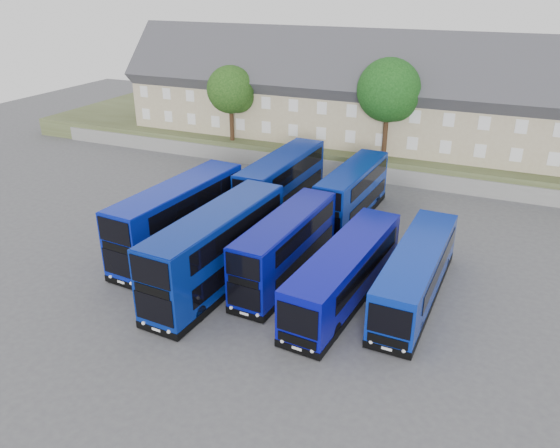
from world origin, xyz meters
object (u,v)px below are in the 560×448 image
(tree_west, at_px, (232,91))
(tree_mid, at_px, (390,93))
(dd_front_mid, at_px, (217,251))
(coach_east_a, at_px, (345,274))
(dd_front_left, at_px, (179,219))

(tree_west, bearing_deg, tree_mid, 1.79)
(dd_front_mid, relative_size, tree_west, 1.61)
(coach_east_a, relative_size, tree_west, 1.64)
(tree_west, relative_size, tree_mid, 0.83)
(dd_front_mid, distance_m, tree_west, 26.72)
(tree_west, bearing_deg, coach_east_a, -49.03)
(tree_mid, bearing_deg, dd_front_left, -114.00)
(dd_front_mid, height_order, tree_mid, tree_mid)
(dd_front_mid, bearing_deg, dd_front_left, 150.33)
(dd_front_left, bearing_deg, dd_front_mid, -28.59)
(dd_front_left, height_order, tree_mid, tree_mid)
(coach_east_a, height_order, tree_mid, tree_mid)
(dd_front_left, bearing_deg, coach_east_a, -2.37)
(tree_mid, bearing_deg, coach_east_a, -82.08)
(dd_front_left, xyz_separation_m, coach_east_a, (12.47, -1.58, -0.69))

